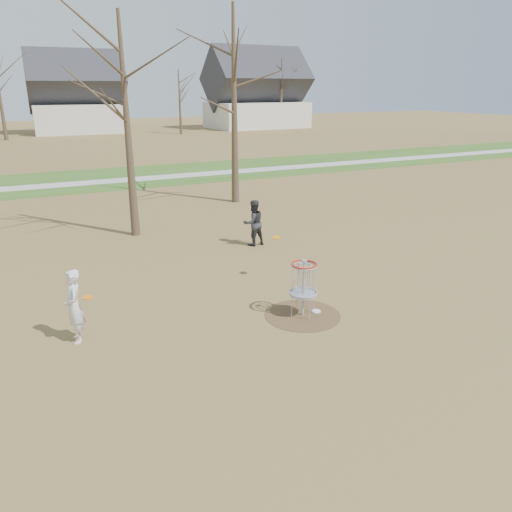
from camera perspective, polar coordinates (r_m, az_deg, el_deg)
The scene contains 11 objects.
ground at distance 11.94m, azimuth 5.33°, elevation -6.76°, with size 160.00×160.00×0.00m, color brown.
green_band at distance 31.13m, azimuth -15.12°, elevation 8.67°, with size 160.00×8.00×0.01m, color #2D5119.
footpath at distance 30.16m, azimuth -14.75°, elevation 8.41°, with size 160.00×1.50×0.01m, color #9E9E99.
dirt_circle at distance 11.94m, azimuth 5.33°, elevation -6.74°, with size 1.80×1.80×0.01m, color #47331E.
player_standing at distance 11.10m, azimuth -20.07°, elevation -5.43°, with size 0.58×0.38×1.60m, color silver.
player_throwing at distance 16.84m, azimuth -0.30°, elevation 3.81°, with size 0.76×0.59×1.56m, color #2B2B2F.
disc_grounded at distance 12.14m, azimuth 6.89°, elevation -6.28°, with size 0.22×0.22×0.02m, color white.
discs_in_play at distance 12.12m, azimuth -6.44°, elevation -0.66°, with size 5.42×1.70×0.27m.
disc_golf_basket at distance 11.58m, azimuth 5.47°, elevation -2.68°, with size 0.64×0.64×1.35m.
bare_trees at distance 45.58m, azimuth -17.28°, elevation 18.27°, with size 52.62×44.98×9.00m.
houses_row at distance 62.56m, azimuth -17.33°, elevation 16.52°, with size 56.51×10.01×7.26m.
Camera 1 is at (-5.66, -9.18, 5.14)m, focal length 35.00 mm.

